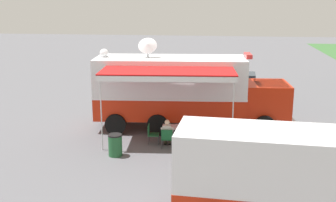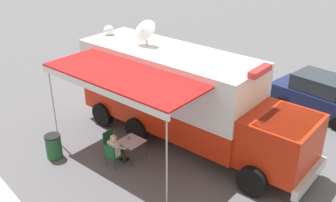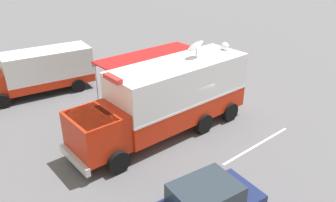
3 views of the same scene
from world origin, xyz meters
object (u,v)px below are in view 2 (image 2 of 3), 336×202
(folding_chair_beside_table, at_px, (111,140))
(trash_bin, at_px, (54,146))
(water_bottle, at_px, (129,137))
(folding_table, at_px, (131,142))
(folding_chair_at_table, at_px, (112,154))
(seated_responder, at_px, (116,149))
(command_truck, at_px, (183,95))
(car_behind_truck, at_px, (321,95))

(folding_chair_beside_table, xyz_separation_m, trash_bin, (1.62, -1.24, -0.06))
(water_bottle, relative_size, trash_bin, 0.25)
(folding_table, relative_size, trash_bin, 0.94)
(folding_chair_at_table, bearing_deg, trash_bin, -61.27)
(folding_chair_beside_table, bearing_deg, trash_bin, -37.29)
(folding_chair_beside_table, distance_m, seated_responder, 0.83)
(water_bottle, height_order, folding_chair_beside_table, water_bottle)
(seated_responder, bearing_deg, folding_chair_at_table, 4.03)
(command_truck, xyz_separation_m, folding_chair_at_table, (3.05, -0.53, -1.43))
(water_bottle, xyz_separation_m, trash_bin, (1.89, -1.96, -0.38))
(folding_chair_beside_table, xyz_separation_m, car_behind_truck, (-8.37, 4.17, 0.37))
(folding_table, height_order, folding_chair_at_table, folding_chair_at_table)
(folding_chair_at_table, xyz_separation_m, folding_chair_beside_table, (-0.53, -0.76, 0.00))
(command_truck, xyz_separation_m, water_bottle, (2.25, -0.57, -1.11))
(folding_chair_beside_table, distance_m, car_behind_truck, 9.36)
(command_truck, bearing_deg, folding_chair_beside_table, -27.20)
(water_bottle, relative_size, seated_responder, 0.18)
(car_behind_truck, bearing_deg, folding_chair_at_table, -20.96)
(water_bottle, xyz_separation_m, folding_chair_beside_table, (0.26, -0.73, -0.32))
(folding_chair_at_table, bearing_deg, folding_chair_beside_table, -124.65)
(water_bottle, distance_m, folding_chair_beside_table, 0.84)
(car_behind_truck, bearing_deg, trash_bin, -28.42)
(trash_bin, bearing_deg, folding_chair_at_table, 118.73)
(folding_chair_at_table, xyz_separation_m, seated_responder, (-0.19, -0.01, 0.14))
(folding_table, height_order, seated_responder, seated_responder)
(folding_table, bearing_deg, water_bottle, -85.79)
(folding_chair_at_table, relative_size, trash_bin, 0.96)
(folding_chair_beside_table, height_order, seated_responder, seated_responder)
(command_truck, distance_m, car_behind_truck, 6.61)
(seated_responder, distance_m, car_behind_truck, 9.36)
(folding_table, relative_size, seated_responder, 0.68)
(command_truck, bearing_deg, water_bottle, -14.09)
(folding_table, height_order, folding_chair_beside_table, folding_chair_beside_table)
(trash_bin, bearing_deg, car_behind_truck, 151.58)
(folding_chair_at_table, height_order, trash_bin, trash_bin)
(folding_chair_at_table, distance_m, folding_chair_beside_table, 0.93)
(command_truck, xyz_separation_m, folding_table, (2.25, -0.44, -1.27))
(folding_chair_at_table, distance_m, car_behind_truck, 9.54)
(command_truck, relative_size, trash_bin, 10.59)
(folding_table, bearing_deg, trash_bin, -47.74)
(folding_chair_at_table, distance_m, seated_responder, 0.23)
(folding_chair_at_table, bearing_deg, car_behind_truck, 159.04)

